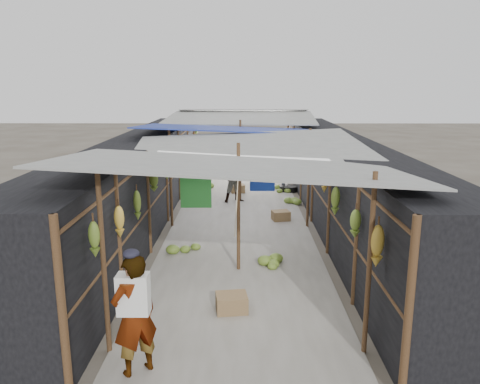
{
  "coord_description": "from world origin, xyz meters",
  "views": [
    {
      "loc": [
        0.09,
        -5.94,
        3.69
      ],
      "look_at": [
        0.02,
        4.66,
        1.25
      ],
      "focal_mm": 35.0,
      "sensor_mm": 36.0,
      "label": 1
    }
  ],
  "objects_px": {
    "shopper_blue": "(237,176)",
    "vendor_seated": "(282,175)",
    "black_basin": "(288,189)",
    "vendor_elderly": "(135,315)",
    "crate_near": "(232,303)"
  },
  "relations": [
    {
      "from": "vendor_elderly",
      "to": "vendor_seated",
      "type": "bearing_deg",
      "value": -141.8
    },
    {
      "from": "shopper_blue",
      "to": "vendor_seated",
      "type": "distance_m",
      "value": 2.74
    },
    {
      "from": "shopper_blue",
      "to": "vendor_elderly",
      "type": "bearing_deg",
      "value": -119.19
    },
    {
      "from": "black_basin",
      "to": "vendor_elderly",
      "type": "distance_m",
      "value": 11.15
    },
    {
      "from": "crate_near",
      "to": "vendor_elderly",
      "type": "relative_size",
      "value": 0.31
    },
    {
      "from": "vendor_seated",
      "to": "vendor_elderly",
      "type": "bearing_deg",
      "value": -43.66
    },
    {
      "from": "vendor_elderly",
      "to": "black_basin",
      "type": "bearing_deg",
      "value": -143.4
    },
    {
      "from": "crate_near",
      "to": "shopper_blue",
      "type": "xyz_separation_m",
      "value": [
        -0.02,
        7.46,
        0.69
      ]
    },
    {
      "from": "crate_near",
      "to": "black_basin",
      "type": "distance_m",
      "value": 9.2
    },
    {
      "from": "shopper_blue",
      "to": "black_basin",
      "type": "bearing_deg",
      "value": 18.97
    },
    {
      "from": "black_basin",
      "to": "vendor_seated",
      "type": "relative_size",
      "value": 0.68
    },
    {
      "from": "vendor_elderly",
      "to": "shopper_blue",
      "type": "height_order",
      "value": "shopper_blue"
    },
    {
      "from": "vendor_elderly",
      "to": "vendor_seated",
      "type": "height_order",
      "value": "vendor_elderly"
    },
    {
      "from": "crate_near",
      "to": "vendor_seated",
      "type": "distance_m",
      "value": 9.76
    },
    {
      "from": "crate_near",
      "to": "vendor_elderly",
      "type": "distance_m",
      "value": 2.18
    }
  ]
}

